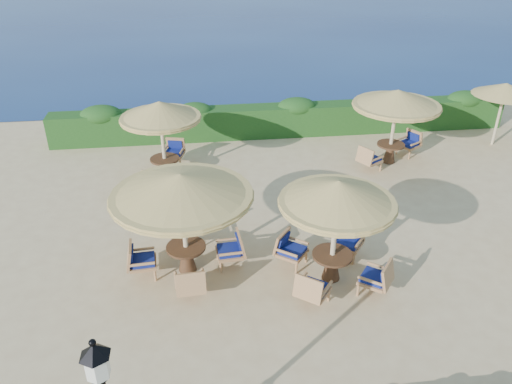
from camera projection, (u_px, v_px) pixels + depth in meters
name	position (u px, v px, depth m)	size (l,w,h in m)	color
ground	(328.00, 232.00, 13.83)	(120.00, 120.00, 0.00)	#D5BA87
hedge	(284.00, 120.00, 19.79)	(18.00, 0.90, 1.20)	#163E14
extra_parasol	(505.00, 89.00, 18.15)	(2.30, 2.30, 2.41)	beige
cafe_set_0	(182.00, 202.00, 11.43)	(3.33, 3.33, 2.65)	beige
cafe_set_1	(336.00, 215.00, 11.22)	(2.67, 2.67, 2.65)	beige
cafe_set_3	(161.00, 122.00, 15.81)	(2.59, 2.89, 2.65)	beige
cafe_set_4	(396.00, 107.00, 16.82)	(2.99, 2.99, 2.65)	beige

